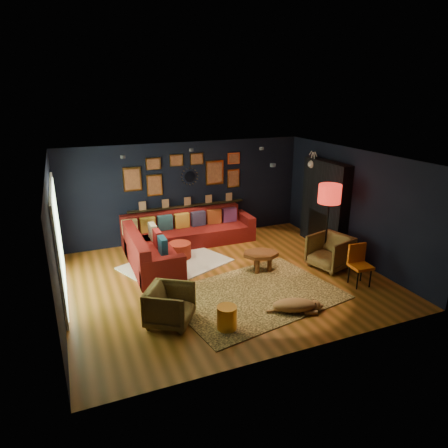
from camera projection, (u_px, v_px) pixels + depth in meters
name	position (u px, v px, depth m)	size (l,w,h in m)	color
floor	(226.00, 279.00, 8.61)	(6.50, 6.50, 0.00)	#9C5821
room_walls	(226.00, 208.00, 8.10)	(6.50, 6.50, 6.50)	black
sectional	(175.00, 241.00, 9.87)	(3.41, 2.69, 0.86)	maroon
ledge	(188.00, 206.00, 10.66)	(3.20, 0.12, 0.04)	black
gallery_wall	(186.00, 173.00, 10.40)	(3.15, 0.04, 1.02)	gold
sunburst_mirror	(190.00, 176.00, 10.48)	(0.47, 0.16, 0.47)	silver
fireplace	(324.00, 207.00, 10.18)	(0.31, 1.60, 2.20)	black
deer_head	(317.00, 164.00, 10.30)	(0.50, 0.28, 0.45)	white
sliding_door	(59.00, 242.00, 7.63)	(0.06, 2.80, 2.20)	white
ceiling_spots	(212.00, 154.00, 8.49)	(3.30, 2.50, 0.06)	black
shag_rug	(176.00, 264.00, 9.28)	(2.25, 1.64, 0.03)	white
leopard_rug	(255.00, 295.00, 7.91)	(3.20, 2.29, 0.02)	#DEB45D
coffee_table	(261.00, 256.00, 8.88)	(0.95, 0.81, 0.41)	#5C2F13
pouf	(180.00, 250.00, 9.59)	(0.54, 0.54, 0.36)	#9E291A
armchair_left	(170.00, 304.00, 6.86)	(0.74, 0.69, 0.76)	#B99144
armchair_right	(330.00, 250.00, 9.03)	(0.81, 0.76, 0.84)	#B99144
gold_stool	(227.00, 318.00, 6.73)	(0.34, 0.34, 0.43)	gold
orange_chair	(359.00, 261.00, 8.23)	(0.44, 0.44, 0.86)	black
floor_lamp	(329.00, 197.00, 8.95)	(0.51, 0.51, 1.87)	black
dog	(294.00, 303.00, 7.26)	(1.08, 0.53, 0.34)	#B07740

